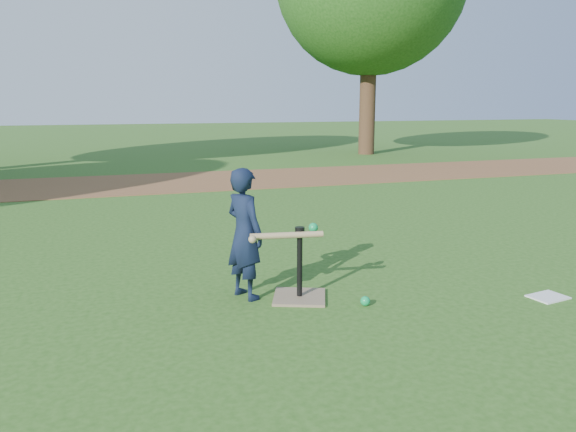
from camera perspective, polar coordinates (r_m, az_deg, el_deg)
name	(u,v)px	position (r m, az deg, el deg)	size (l,w,h in m)	color
ground	(314,302)	(4.70, 2.61, -8.70)	(80.00, 80.00, 0.00)	#285116
dirt_strip	(181,182)	(11.83, -10.80, 3.45)	(24.00, 3.00, 0.01)	brown
child	(245,234)	(4.67, -4.43, -1.80)	(0.40, 0.26, 1.10)	black
wiffle_ball_ground	(365,301)	(4.64, 7.85, -8.55)	(0.08, 0.08, 0.08)	#0D964C
clipboard	(548,297)	(5.27, 24.91, -7.47)	(0.30, 0.23, 0.01)	silver
batting_tee	(300,286)	(4.74, 1.18, -7.09)	(0.56, 0.56, 0.61)	#816B52
swing_action	(289,234)	(4.57, 0.09, -1.85)	(0.63, 0.16, 0.11)	tan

